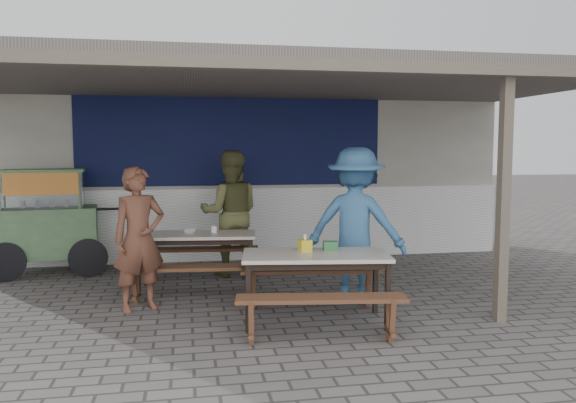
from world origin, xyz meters
The scene contains 17 objects.
ground centered at (0.00, 0.00, 0.00)m, with size 60.00×60.00×0.00m, color #635E5A.
back_wall centered at (0.00, 3.58, 1.72)m, with size 9.00×1.28×3.50m.
warung_roof centered at (0.02, 0.90, 2.71)m, with size 9.00×4.21×2.81m.
table_left centered at (-0.85, 1.04, 0.67)m, with size 1.60×0.81×0.75m.
bench_left_street centered at (-0.91, 0.42, 0.34)m, with size 1.66×0.45×0.45m.
bench_left_wall centered at (-0.78, 1.67, 0.34)m, with size 1.66×0.45×0.45m.
table_right centered at (0.38, -0.60, 0.67)m, with size 1.63×0.95×0.75m.
bench_right_street centered at (0.29, -1.21, 0.34)m, with size 1.66×0.50×0.45m.
bench_right_wall centered at (0.46, 0.01, 0.34)m, with size 1.66×0.50×0.45m.
vendor_cart centered at (-2.99, 2.39, 0.85)m, with size 1.91×0.92×1.56m.
patron_street_side centered at (-1.51, 0.22, 0.83)m, with size 0.60×0.40×1.66m, color brown.
patron_wall_side centered at (-0.33, 1.87, 0.92)m, with size 0.89×0.69×1.83m, color brown.
patron_right_table centered at (1.05, 0.15, 0.94)m, with size 1.21×0.70×1.87m, color #376796.
tissue_box centered at (0.29, -0.45, 0.81)m, with size 0.13×0.13×0.13m, color gold.
donation_box centered at (0.57, -0.47, 0.80)m, with size 0.15×0.10×0.10m, color #2D6636.
condiment_jar centered at (-0.61, 1.09, 0.79)m, with size 0.08×0.08×0.09m, color white.
condiment_bowl centered at (-0.93, 1.13, 0.77)m, with size 0.19×0.19×0.05m, color silver.
Camera 1 is at (-0.96, -6.32, 1.86)m, focal length 35.00 mm.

